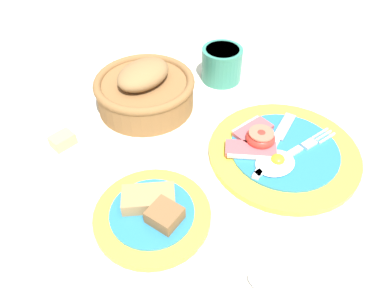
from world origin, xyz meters
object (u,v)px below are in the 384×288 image
object	(u,v)px
bread_basket	(145,89)
teaspoon_by_saucer	(253,279)
sugar_cup	(222,63)
butter_dish	(64,146)
breakfast_plate	(280,151)
bread_plate	(153,213)

from	to	relation	value
bread_basket	teaspoon_by_saucer	distance (m)	0.42
sugar_cup	butter_dish	bearing A→B (deg)	-177.30
breakfast_plate	butter_dish	bearing A→B (deg)	143.15
bread_basket	teaspoon_by_saucer	xyz separation A→B (m)	(-0.07, -0.41, -0.04)
bread_plate	bread_basket	xyz separation A→B (m)	(0.13, 0.25, 0.03)
bread_plate	sugar_cup	size ratio (longest dim) A/B	2.04
bread_basket	sugar_cup	bearing A→B (deg)	-2.56
butter_dish	sugar_cup	bearing A→B (deg)	2.70
sugar_cup	teaspoon_by_saucer	bearing A→B (deg)	-122.51
butter_dish	teaspoon_by_saucer	world-z (taller)	butter_dish
sugar_cup	teaspoon_by_saucer	distance (m)	0.48
breakfast_plate	bread_basket	bearing A→B (deg)	116.05
bread_plate	bread_basket	bearing A→B (deg)	62.60
bread_basket	bread_plate	bearing A→B (deg)	-117.40
bread_plate	teaspoon_by_saucer	xyz separation A→B (m)	(0.06, -0.16, -0.01)
bread_plate	sugar_cup	distance (m)	0.40
bread_plate	butter_dish	size ratio (longest dim) A/B	1.63
breakfast_plate	bread_plate	world-z (taller)	breakfast_plate
sugar_cup	bread_basket	xyz separation A→B (m)	(-0.19, 0.01, 0.00)
breakfast_plate	teaspoon_by_saucer	world-z (taller)	breakfast_plate
breakfast_plate	sugar_cup	xyz separation A→B (m)	(0.06, 0.25, 0.03)
bread_plate	teaspoon_by_saucer	bearing A→B (deg)	-70.50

